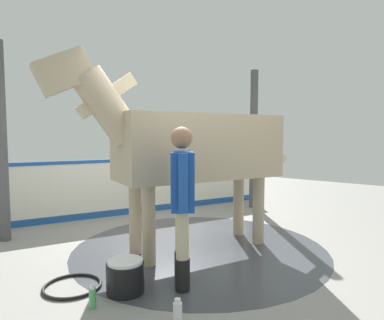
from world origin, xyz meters
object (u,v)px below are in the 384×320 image
Objects in this scene: handler at (182,196)px; bottle_spray at (93,297)px; horse at (191,146)px; bottle_shampoo at (178,311)px; wash_bucket at (125,276)px; hose_coil at (72,286)px.

handler is 7.42× the size of bottle_spray.
handler is (0.60, -0.91, -0.47)m from horse.
bottle_shampoo is at bearing 57.13° from horse.
bottle_shampoo is (0.74, -0.08, -0.07)m from wash_bucket.
hose_coil is at bearing -171.77° from bottle_shampoo.
horse is 17.04× the size of bottle_shampoo.
wash_bucket is 0.39m from bottle_spray.
wash_bucket is at bearing 33.17° from horse.
horse is 1.86m from wash_bucket.
handler is 1.43m from hose_coil.
bottle_shampoo is (0.40, -0.54, -0.84)m from handler.
bottle_spray is 0.37× the size of hose_coil.
hose_coil is (-0.84, -0.72, -0.91)m from handler.
handler is 8.20× the size of bottle_shampoo.
wash_bucket is (-0.34, -0.45, -0.77)m from handler.
bottle_shampoo is (1.00, -1.45, -1.30)m from horse.
bottle_spray is at bearing -13.39° from hose_coil.
bottle_shampoo is 0.34× the size of hose_coil.
horse is 2.08× the size of handler.
handler is at bearing 55.85° from horse.
bottle_shampoo is at bearing 22.22° from bottle_spray.
bottle_spray reaches higher than bottle_shampoo.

